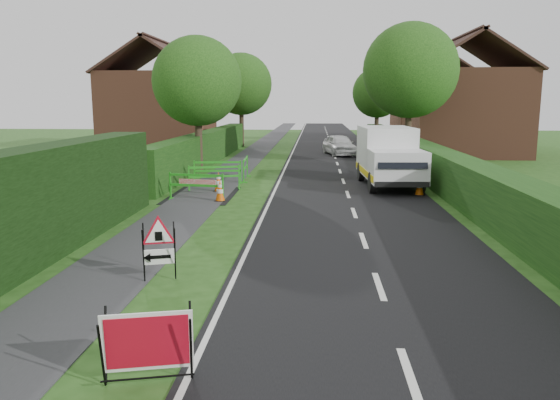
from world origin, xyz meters
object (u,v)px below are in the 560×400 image
object	(u,v)px
red_rect_sign	(148,343)
works_van	(389,155)
triangle_sign	(157,243)
hatchback_car	(340,145)

from	to	relation	value
red_rect_sign	works_van	xyz separation A→B (m)	(5.11, 16.70, 0.75)
works_van	red_rect_sign	bearing A→B (deg)	-109.88
triangle_sign	red_rect_sign	bearing A→B (deg)	-91.75
works_van	hatchback_car	xyz separation A→B (m)	(-1.47, 13.36, -0.61)
red_rect_sign	hatchback_car	distance (m)	30.29
red_rect_sign	hatchback_car	bearing A→B (deg)	69.71
triangle_sign	hatchback_car	bearing A→B (deg)	63.65
works_van	hatchback_car	bearing A→B (deg)	93.40
red_rect_sign	works_van	world-z (taller)	works_van
red_rect_sign	hatchback_car	xyz separation A→B (m)	(3.65, 30.07, 0.14)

